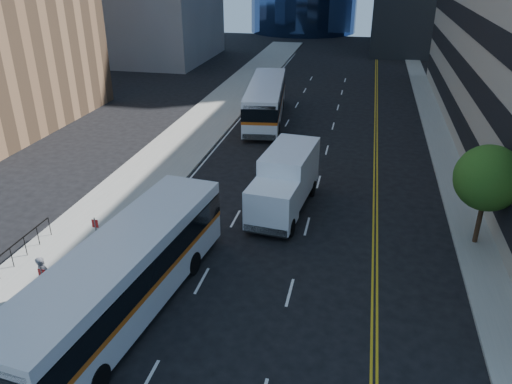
# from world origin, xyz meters

# --- Properties ---
(ground) EXTENTS (160.00, 160.00, 0.00)m
(ground) POSITION_xyz_m (0.00, 0.00, 0.00)
(ground) COLOR black
(ground) RESTS_ON ground
(sidewalk_west) EXTENTS (5.00, 90.00, 0.15)m
(sidewalk_west) POSITION_xyz_m (-10.50, 25.00, 0.07)
(sidewalk_west) COLOR gray
(sidewalk_west) RESTS_ON ground
(sidewalk_east) EXTENTS (2.00, 90.00, 0.15)m
(sidewalk_east) POSITION_xyz_m (9.00, 25.00, 0.07)
(sidewalk_east) COLOR gray
(sidewalk_east) RESTS_ON ground
(street_tree) EXTENTS (3.20, 3.20, 5.10)m
(street_tree) POSITION_xyz_m (9.00, 8.00, 3.64)
(street_tree) COLOR #332114
(street_tree) RESTS_ON sidewalk_east
(bus_front) EXTENTS (4.24, 13.12, 3.32)m
(bus_front) POSITION_xyz_m (-5.72, -0.77, 1.81)
(bus_front) COLOR silver
(bus_front) RESTS_ON ground
(bus_rear) EXTENTS (4.32, 13.10, 3.32)m
(bus_rear) POSITION_xyz_m (-5.51, 26.47, 1.81)
(bus_rear) COLOR white
(bus_rear) RESTS_ON ground
(box_truck) EXTENTS (3.16, 7.30, 3.39)m
(box_truck) POSITION_xyz_m (-1.03, 9.68, 1.79)
(box_truck) COLOR white
(box_truck) RESTS_ON ground
(pedestrian) EXTENTS (0.69, 0.81, 1.90)m
(pedestrian) POSITION_xyz_m (-9.47, -0.61, 1.10)
(pedestrian) COLOR #5A5B62
(pedestrian) RESTS_ON sidewalk_west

